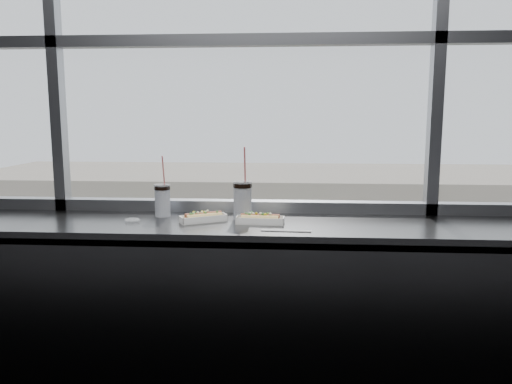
# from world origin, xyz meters

# --- Properties ---
(wall_back_lower) EXTENTS (6.00, 0.00, 6.00)m
(wall_back_lower) POSITION_xyz_m (0.00, 1.50, 0.55)
(wall_back_lower) COLOR black
(wall_back_lower) RESTS_ON ground
(counter) EXTENTS (6.00, 0.55, 0.06)m
(counter) POSITION_xyz_m (0.00, 1.23, 1.07)
(counter) COLOR #5F5F5F
(counter) RESTS_ON ground
(counter_fascia) EXTENTS (6.00, 0.04, 1.04)m
(counter_fascia) POSITION_xyz_m (0.00, 0.97, 0.55)
(counter_fascia) COLOR #5F5F5F
(counter_fascia) RESTS_ON ground
(hotdog_tray_left) EXTENTS (0.24, 0.17, 0.06)m
(hotdog_tray_left) POSITION_xyz_m (-0.16, 1.22, 1.12)
(hotdog_tray_left) COLOR white
(hotdog_tray_left) RESTS_ON counter
(hotdog_tray_right) EXTENTS (0.24, 0.09, 0.06)m
(hotdog_tray_right) POSITION_xyz_m (0.12, 1.20, 1.12)
(hotdog_tray_right) COLOR white
(hotdog_tray_right) RESTS_ON counter
(soda_cup_left) EXTENTS (0.09, 0.09, 0.31)m
(soda_cup_left) POSITION_xyz_m (-0.40, 1.34, 1.19)
(soda_cup_left) COLOR white
(soda_cup_left) RESTS_ON counter
(soda_cup_right) EXTENTS (0.10, 0.10, 0.37)m
(soda_cup_right) POSITION_xyz_m (0.02, 1.30, 1.21)
(soda_cup_right) COLOR white
(soda_cup_right) RESTS_ON counter
(loose_straw) EXTENTS (0.23, 0.02, 0.01)m
(loose_straw) POSITION_xyz_m (0.24, 1.04, 1.10)
(loose_straw) COLOR white
(loose_straw) RESTS_ON counter
(wrapper) EXTENTS (0.09, 0.06, 0.02)m
(wrapper) POSITION_xyz_m (-0.51, 1.19, 1.11)
(wrapper) COLOR silver
(wrapper) RESTS_ON counter
(plaza_ground) EXTENTS (120.00, 120.00, 0.00)m
(plaza_ground) POSITION_xyz_m (0.00, 45.00, -11.00)
(plaza_ground) COLOR #A5A09A
(plaza_ground) RESTS_ON ground
(street_asphalt) EXTENTS (80.00, 10.00, 0.06)m
(street_asphalt) POSITION_xyz_m (0.00, 21.50, -10.97)
(street_asphalt) COLOR black
(street_asphalt) RESTS_ON plaza_ground
(far_sidewalk) EXTENTS (80.00, 6.00, 0.04)m
(far_sidewalk) POSITION_xyz_m (0.00, 29.50, -10.98)
(far_sidewalk) COLOR #A5A09A
(far_sidewalk) RESTS_ON plaza_ground
(far_building) EXTENTS (50.00, 14.00, 8.00)m
(far_building) POSITION_xyz_m (0.00, 39.50, -7.00)
(far_building) COLOR #A19685
(far_building) RESTS_ON plaza_ground
(car_far_a) EXTENTS (3.34, 6.95, 2.25)m
(car_far_a) POSITION_xyz_m (-11.46, 25.50, -9.82)
(car_far_a) COLOR #282525
(car_far_a) RESTS_ON street_asphalt
(car_far_b) EXTENTS (3.13, 7.07, 2.33)m
(car_far_b) POSITION_xyz_m (1.39, 25.50, -9.78)
(car_far_b) COLOR #AC1A46
(car_far_b) RESTS_ON street_asphalt
(pedestrian_c) EXTENTS (0.67, 0.90, 2.02)m
(pedestrian_c) POSITION_xyz_m (4.18, 28.44, -9.95)
(pedestrian_c) COLOR #66605B
(pedestrian_c) RESTS_ON far_sidewalk
(pedestrian_d) EXTENTS (0.76, 1.01, 2.28)m
(pedestrian_d) POSITION_xyz_m (7.98, 30.23, -9.82)
(pedestrian_d) COLOR #66605B
(pedestrian_d) RESTS_ON far_sidewalk
(pedestrian_b) EXTENTS (0.65, 0.87, 1.95)m
(pedestrian_b) POSITION_xyz_m (-1.12, 29.12, -9.98)
(pedestrian_b) COLOR #66605B
(pedestrian_b) RESTS_ON far_sidewalk
(pedestrian_a) EXTENTS (0.70, 0.93, 2.10)m
(pedestrian_a) POSITION_xyz_m (-4.85, 28.42, -9.91)
(pedestrian_a) COLOR #66605B
(pedestrian_a) RESTS_ON far_sidewalk
(tree_left) EXTENTS (3.52, 3.52, 5.50)m
(tree_left) POSITION_xyz_m (-10.41, 29.50, -7.27)
(tree_left) COLOR #47382B
(tree_left) RESTS_ON far_sidewalk
(tree_center) EXTENTS (3.48, 3.48, 5.44)m
(tree_center) POSITION_xyz_m (1.18, 29.50, -7.31)
(tree_center) COLOR #47382B
(tree_center) RESTS_ON far_sidewalk
(tree_right) EXTENTS (3.00, 3.00, 4.69)m
(tree_right) POSITION_xyz_m (9.78, 29.50, -7.82)
(tree_right) COLOR #47382B
(tree_right) RESTS_ON far_sidewalk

